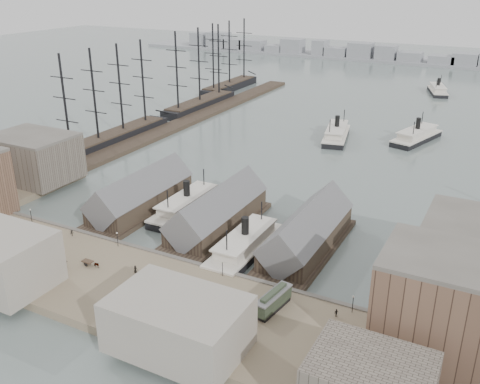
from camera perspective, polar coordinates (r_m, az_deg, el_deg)
The scene contains 35 objects.
ground at distance 135.16m, azimuth -5.97°, elevation -6.68°, with size 900.00×900.00×0.00m, color slate.
quay at distance 121.02m, azimuth -11.27°, elevation -10.28°, with size 180.00×30.00×2.00m, color #786850.
seawall at distance 130.90m, azimuth -7.25°, elevation -7.21°, with size 180.00×1.20×2.30m, color #59544C.
west_wharf at distance 247.69m, azimuth -6.45°, elevation 7.21°, with size 10.00×220.00×1.60m, color #2D231C.
ferry_shed_west at distance 159.39m, azimuth -10.53°, elevation -0.38°, with size 14.00×42.00×12.60m.
ferry_shed_center at distance 145.77m, azimuth -2.40°, elevation -2.25°, with size 14.00×42.00×12.60m.
ferry_shed_east at distance 135.81m, azimuth 7.17°, elevation -4.37°, with size 14.00×42.00×12.60m.
warehouse_west_back at distance 187.79m, azimuth -21.12°, elevation 3.42°, with size 26.00×20.00×14.00m, color #60564C.
warehouse_east_front at distance 101.08m, azimuth 23.15°, elevation -11.97°, with size 30.00×18.00×19.00m, color brown.
street_bldg_center at distance 99.58m, azimuth -6.62°, elevation -13.76°, with size 24.00×16.00×10.00m, color gray.
lamp_post_far_w at distance 156.23m, azimuth -21.43°, elevation -2.10°, with size 0.44×0.44×3.92m.
lamp_post_near_w at distance 136.35m, azimuth -12.97°, elevation -4.66°, with size 0.44×0.44×3.92m.
lamp_post_near_e at distance 120.73m, azimuth -1.89°, elevation -7.82°, with size 0.44×0.44×3.92m.
lamp_post_far_e at distance 111.17m, azimuth 11.97°, elevation -11.30°, with size 0.44×0.44×3.92m.
far_shore at distance 441.28m, azimuth 18.99°, elevation 13.32°, with size 500.00×40.00×15.72m.
ferry_docked_west at distance 156.65m, azimuth -5.64°, elevation -1.38°, with size 8.87×29.58×10.56m.
ferry_docked_east at distance 134.19m, azimuth 0.55°, elevation -5.59°, with size 8.76×29.18×10.42m.
ferry_open_near at distance 229.11m, azimuth 10.24°, elevation 6.17°, with size 15.08×31.14×10.68m.
ferry_open_mid at distance 234.28m, azimuth 18.32°, elevation 5.73°, with size 16.72×30.90×10.57m.
ferry_open_far at distance 333.10m, azimuth 20.33°, elevation 10.18°, with size 15.65×27.59×9.44m.
sailing_ship_near at distance 226.06m, azimuth -13.53°, elevation 5.78°, with size 9.52×65.60×39.15m.
sailing_ship_mid at distance 279.01m, azimuth -4.29°, elevation 9.47°, with size 9.77×56.44×40.16m.
sailing_ship_far at distance 324.08m, azimuth -1.12°, elevation 11.36°, with size 9.59×53.30×39.45m.
tram at distance 110.32m, azimuth 3.58°, elevation -11.57°, with size 4.19×10.84×3.76m.
horse_cart_left at distance 150.31m, azimuth -22.23°, elevation -4.00°, with size 4.71×1.69×1.62m.
horse_cart_center at distance 129.68m, azimuth -15.41°, elevation -7.39°, with size 4.77×1.54×1.44m.
horse_cart_right at distance 109.60m, azimuth -3.03°, elevation -12.51°, with size 4.62×1.65×1.64m.
pedestrian_2 at distance 145.56m, azimuth -17.48°, elevation -4.17°, with size 1.09×0.63×1.69m, color black.
pedestrian_3 at distance 131.70m, azimuth -18.09°, elevation -7.19°, with size 1.01×0.42×1.72m, color black.
pedestrian_4 at distance 125.11m, azimuth -11.10°, elevation -8.07°, with size 0.86×0.56×1.76m, color black.
pedestrian_5 at distance 115.85m, azimuth -5.98°, elevation -10.48°, with size 0.60×0.44×1.63m, color black.
pedestrian_6 at distance 114.67m, azimuth 3.54°, elevation -10.74°, with size 0.85×0.66×1.74m, color black.
pedestrian_7 at distance 105.57m, azimuth -1.61°, elevation -14.06°, with size 1.02×0.58×1.57m, color black.
pedestrian_8 at distance 110.47m, azimuth 10.23°, elevation -12.56°, with size 0.99×0.41×1.68m, color black.
pedestrian_9 at distance 97.53m, azimuth 15.96°, elevation -18.68°, with size 0.79×0.52×1.62m, color black.
Camera 1 is at (66.94, -97.30, 65.72)m, focal length 40.00 mm.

